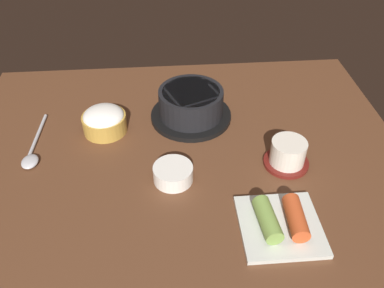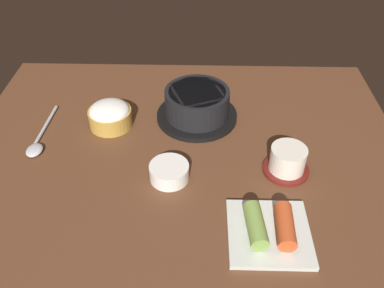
# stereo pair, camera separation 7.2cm
# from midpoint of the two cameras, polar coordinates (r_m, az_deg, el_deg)

# --- Properties ---
(dining_table) EXTENTS (1.00, 0.76, 0.02)m
(dining_table) POSITION_cam_midpoint_polar(r_m,az_deg,el_deg) (0.92, 1.02, -1.15)
(dining_table) COLOR #56331E
(dining_table) RESTS_ON ground
(stone_pot) EXTENTS (0.20, 0.20, 0.08)m
(stone_pot) POSITION_cam_midpoint_polar(r_m,az_deg,el_deg) (0.99, 2.81, 5.45)
(stone_pot) COLOR black
(stone_pot) RESTS_ON dining_table
(rice_bowl) EXTENTS (0.10, 0.10, 0.06)m
(rice_bowl) POSITION_cam_midpoint_polar(r_m,az_deg,el_deg) (0.98, -9.43, 4.01)
(rice_bowl) COLOR #B78C38
(rice_bowl) RESTS_ON dining_table
(tea_cup_with_saucer) EXTENTS (0.10, 0.10, 0.06)m
(tea_cup_with_saucer) POSITION_cam_midpoint_polar(r_m,az_deg,el_deg) (0.87, 15.60, -2.35)
(tea_cup_with_saucer) COLOR maroon
(tea_cup_with_saucer) RESTS_ON dining_table
(banchan_cup_center) EXTENTS (0.08, 0.08, 0.03)m
(banchan_cup_center) POSITION_cam_midpoint_polar(r_m,az_deg,el_deg) (0.83, -0.77, -3.99)
(banchan_cup_center) COLOR white
(banchan_cup_center) RESTS_ON dining_table
(kimchi_plate) EXTENTS (0.15, 0.15, 0.04)m
(kimchi_plate) POSITION_cam_midpoint_polar(r_m,az_deg,el_deg) (0.76, 13.61, -11.74)
(kimchi_plate) COLOR silver
(kimchi_plate) RESTS_ON dining_table
(spoon) EXTENTS (0.04, 0.20, 0.01)m
(spoon) POSITION_cam_midpoint_polar(r_m,az_deg,el_deg) (0.98, -18.92, 0.20)
(spoon) COLOR #B7B7BC
(spoon) RESTS_ON dining_table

